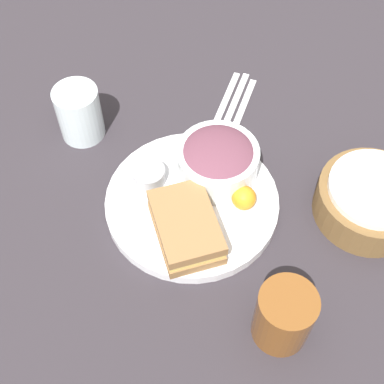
% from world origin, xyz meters
% --- Properties ---
extents(ground_plane, '(4.00, 4.00, 0.00)m').
position_xyz_m(ground_plane, '(0.00, 0.00, 0.00)').
color(ground_plane, '#2D282D').
extents(plate, '(0.28, 0.28, 0.02)m').
position_xyz_m(plate, '(0.00, 0.00, 0.01)').
color(plate, silver).
rests_on(plate, ground_plane).
extents(sandwich, '(0.16, 0.14, 0.05)m').
position_xyz_m(sandwich, '(0.07, -0.00, 0.04)').
color(sandwich, olive).
rests_on(sandwich, plate).
extents(salad_bowl, '(0.13, 0.13, 0.07)m').
position_xyz_m(salad_bowl, '(-0.06, 0.03, 0.06)').
color(salad_bowl, white).
rests_on(salad_bowl, plate).
extents(dressing_cup, '(0.06, 0.06, 0.03)m').
position_xyz_m(dressing_cup, '(-0.03, -0.08, 0.03)').
color(dressing_cup, '#99999E').
rests_on(dressing_cup, plate).
extents(orange_wedge, '(0.04, 0.04, 0.04)m').
position_xyz_m(orange_wedge, '(0.00, 0.08, 0.04)').
color(orange_wedge, orange).
rests_on(orange_wedge, plate).
extents(drink_glass, '(0.08, 0.08, 0.10)m').
position_xyz_m(drink_glass, '(0.19, 0.15, 0.05)').
color(drink_glass, brown).
rests_on(drink_glass, ground_plane).
extents(bread_basket, '(0.17, 0.17, 0.07)m').
position_xyz_m(bread_basket, '(-0.03, 0.28, 0.03)').
color(bread_basket, brown).
rests_on(bread_basket, ground_plane).
extents(fork, '(0.16, 0.04, 0.01)m').
position_xyz_m(fork, '(-0.24, 0.03, 0.00)').
color(fork, silver).
rests_on(fork, ground_plane).
extents(knife, '(0.17, 0.05, 0.01)m').
position_xyz_m(knife, '(-0.24, 0.05, 0.00)').
color(knife, silver).
rests_on(knife, ground_plane).
extents(spoon, '(0.15, 0.04, 0.01)m').
position_xyz_m(spoon, '(-0.24, 0.07, 0.00)').
color(spoon, silver).
rests_on(spoon, ground_plane).
extents(water_glass, '(0.08, 0.08, 0.10)m').
position_xyz_m(water_glass, '(-0.13, -0.22, 0.05)').
color(water_glass, silver).
rests_on(water_glass, ground_plane).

